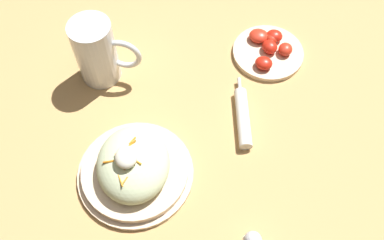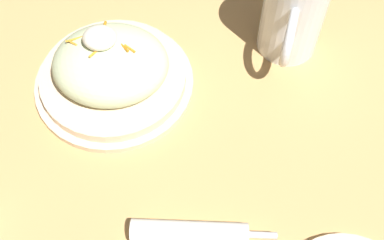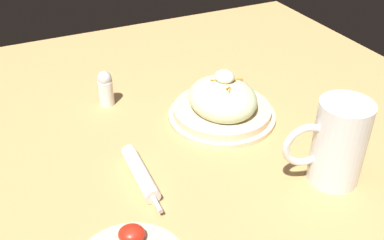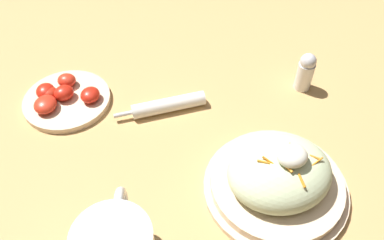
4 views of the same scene
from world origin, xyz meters
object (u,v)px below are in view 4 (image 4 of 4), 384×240
salad_plate (278,178)px  tomato_plate (64,98)px  napkin_roll (168,105)px  salt_shaker (306,71)px

salad_plate → tomato_plate: salad_plate is taller
salad_plate → napkin_roll: salad_plate is taller
salad_plate → salt_shaker: (-0.17, -0.22, 0.01)m
salad_plate → napkin_roll: (0.12, -0.24, -0.02)m
napkin_roll → tomato_plate: tomato_plate is taller
salad_plate → napkin_roll: 0.27m
salad_plate → napkin_roll: bearing=-62.9°
tomato_plate → salt_shaker: (-0.48, 0.10, 0.03)m
salt_shaker → tomato_plate: bearing=-12.3°
napkin_roll → salt_shaker: bearing=176.0°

